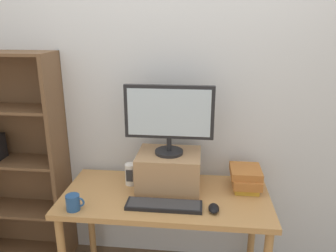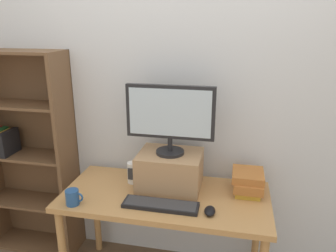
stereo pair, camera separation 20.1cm
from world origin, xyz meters
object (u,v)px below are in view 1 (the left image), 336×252
Objects in this scene: keyboard at (164,205)px; coffee_mug at (73,202)px; computer_monitor at (169,116)px; book_stack at (246,178)px; desk_speaker at (131,174)px; desk at (166,206)px; computer_mouse at (214,208)px; riser_box at (169,170)px; bookshelf_unit at (13,159)px.

coffee_mug is at bearing -170.91° from keyboard.
book_stack is (0.51, 0.04, -0.42)m from computer_monitor.
coffee_mug is 0.44m from desk_speaker.
desk is 2.90× the size of keyboard.
riser_box is at bearing 137.14° from computer_mouse.
bookshelf_unit is 1.69m from book_stack.
book_stack is at bearing 15.47° from desk.
desk_speaker is at bearing -7.84° from bookshelf_unit.
keyboard is 4.06× the size of coffee_mug.
computer_monitor is 0.66m from book_stack.
computer_mouse is at bearing -28.36° from desk.
computer_monitor is at bearing -1.69° from desk_speaker.
bookshelf_unit is 1.25m from computer_monitor.
desk is at bearing -11.61° from bookshelf_unit.
computer_mouse is at bearing 4.96° from coffee_mug.
computer_mouse is at bearing -42.86° from riser_box.
riser_box is at bearing -6.41° from bookshelf_unit.
keyboard is (0.01, -0.15, 0.10)m from desk.
coffee_mug is at bearing -147.21° from riser_box.
book_stack is at bearing 20.01° from coffee_mug.
computer_mouse is 0.38m from book_stack.
bookshelf_unit is at bearing 161.61° from keyboard.
bookshelf_unit is 0.80m from coffee_mug.
desk_speaker is at bearing -177.77° from book_stack.
riser_box is at bearing -1.36° from desk_speaker.
riser_box reaches higher than desk_speaker.
computer_monitor reaches higher than coffee_mug.
riser_box is 0.41m from computer_mouse.
computer_mouse is at bearing -26.55° from desk_speaker.
desk_speaker is (-0.56, 0.28, 0.06)m from computer_mouse.
coffee_mug reaches higher than keyboard.
keyboard is 4.41× the size of computer_mouse.
computer_monitor is (-0.00, -0.00, 0.38)m from riser_box.
bookshelf_unit is at bearing 173.52° from computer_monitor.
book_stack reaches higher than coffee_mug.
riser_box is 0.51m from book_stack.
keyboard is 0.60m from book_stack.
computer_monitor is at bearing 84.15° from desk.
desk_speaker is at bearing 52.38° from coffee_mug.
computer_monitor reaches higher than riser_box.
riser_box is 0.73× the size of computer_monitor.
computer_monitor is (1.18, -0.13, 0.41)m from bookshelf_unit.
desk_speaker reaches higher than coffee_mug.
desk_speaker is at bearing 153.45° from computer_mouse.
desk_speaker is at bearing 134.41° from keyboard.
desk is 8.96× the size of desk_speaker.
desk_speaker is (-0.25, 0.11, 0.16)m from desk.
computer_mouse is (0.29, -0.27, -0.10)m from riser_box.
bookshelf_unit is 3.87× the size of riser_box.
bookshelf_unit is at bearing 176.75° from book_stack.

